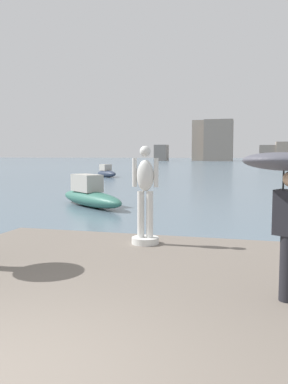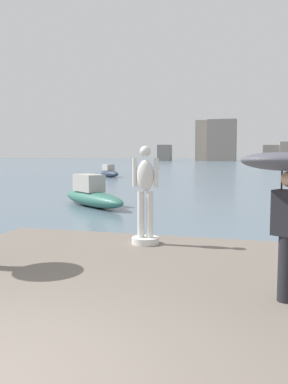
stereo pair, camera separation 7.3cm
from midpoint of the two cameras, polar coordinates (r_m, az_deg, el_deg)
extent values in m
plane|color=slate|center=(42.88, 12.62, 2.13)|extent=(400.00, 400.00, 0.00)
cube|color=#70665B|center=(5.49, -10.26, -17.70)|extent=(7.44, 9.56, 0.40)
cylinder|color=silver|center=(8.83, 0.42, -6.87)|extent=(0.59, 0.59, 0.14)
cylinder|color=silver|center=(8.75, -0.21, -3.15)|extent=(0.15, 0.15, 1.01)
cylinder|color=silver|center=(8.70, 1.06, -3.20)|extent=(0.15, 0.15, 1.01)
ellipsoid|color=silver|center=(8.64, 0.43, 2.34)|extent=(0.38, 0.26, 0.67)
sphere|color=silver|center=(8.63, 0.43, 5.77)|extent=(0.24, 0.24, 0.24)
cylinder|color=silver|center=(8.70, -1.10, 2.80)|extent=(0.10, 0.10, 0.62)
cylinder|color=silver|center=(8.58, 1.98, 2.76)|extent=(0.10, 0.10, 0.62)
cylinder|color=black|center=(5.73, 19.85, -10.17)|extent=(0.22, 0.22, 0.88)
cube|color=black|center=(5.58, 20.09, -2.82)|extent=(0.45, 0.39, 0.60)
cylinder|color=#262626|center=(5.63, 19.24, 0.64)|extent=(0.02, 0.02, 0.56)
ellipsoid|color=#4C4C56|center=(5.61, 19.35, 4.08)|extent=(1.46, 1.46, 0.30)
ellipsoid|color=#2D384C|center=(41.43, -4.87, 2.62)|extent=(3.38, 3.40, 0.70)
cube|color=#B2ADA3|center=(41.66, -5.03, 3.49)|extent=(1.53, 1.53, 0.65)
ellipsoid|color=#336B5B|center=(18.20, -7.16, -0.94)|extent=(4.55, 4.06, 0.70)
cube|color=#B2ADA3|center=(18.47, -7.72, 1.29)|extent=(1.80, 1.70, 0.77)
cube|color=gray|center=(139.13, 2.96, 5.55)|extent=(4.18, 5.08, 5.48)
cube|color=#A89989|center=(142.93, 9.15, 7.18)|extent=(8.57, 6.02, 13.93)
cube|color=gray|center=(136.38, 10.99, 7.18)|extent=(9.28, 5.25, 13.65)
cube|color=gray|center=(135.12, 18.16, 5.24)|extent=(7.88, 4.08, 5.21)
camera|label=1|loc=(0.04, -89.75, 0.02)|focal=37.68mm
camera|label=2|loc=(0.04, 90.25, -0.02)|focal=37.68mm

